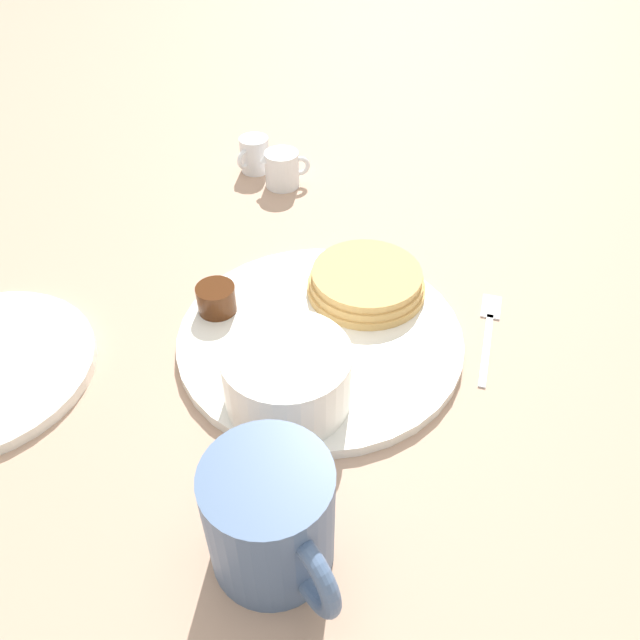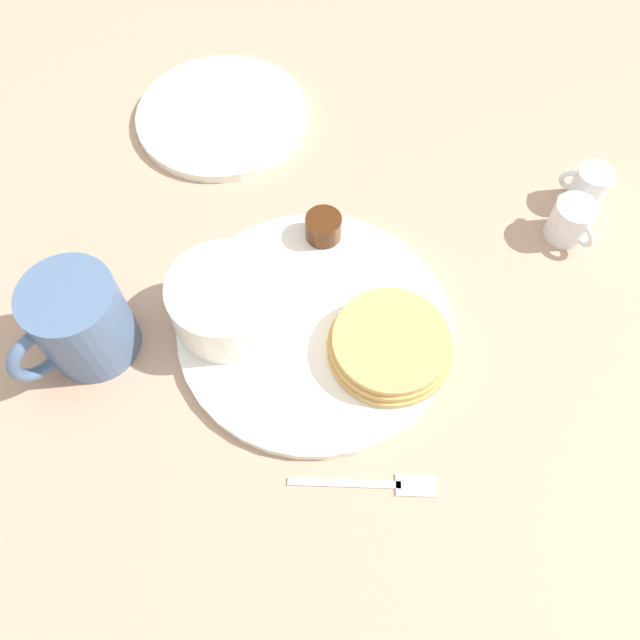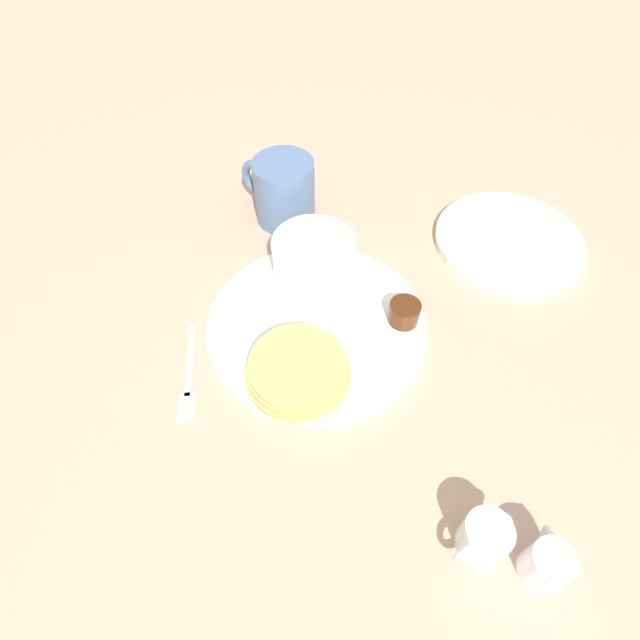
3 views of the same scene
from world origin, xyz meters
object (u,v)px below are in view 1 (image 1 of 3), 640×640
Objects in this scene: bowl at (287,375)px; creamer_pitcher_near at (282,169)px; plate at (320,338)px; coffee_mug at (272,519)px; fork at (489,326)px; creamer_pitcher_far at (254,154)px.

creamer_pitcher_near is at bearing 124.34° from bowl.
plate is 0.24m from coffee_mug.
bowl is 0.83× the size of fork.
plate is 5.30× the size of creamer_pitcher_near.
coffee_mug is 0.90× the size of fork.
coffee_mug is at bearing -57.02° from creamer_pitcher_near.
bowl reaches higher than plate.
coffee_mug is (0.09, -0.21, 0.04)m from plate.
plate is 0.10m from bowl.
bowl is 0.24m from fork.
creamer_pitcher_near is at bearing 130.51° from plate.
coffee_mug is 0.33m from fork.
bowl is at bearing -121.57° from fork.
fork is (0.05, 0.32, -0.05)m from coffee_mug.
plate is at bearing -142.15° from fork.
bowl is at bearing -50.57° from creamer_pitcher_far.
creamer_pitcher_far is 0.43m from fork.
creamer_pitcher_near is (-0.22, 0.33, -0.02)m from bowl.
fork is at bearing -20.61° from creamer_pitcher_near.
plate is at bearing -44.09° from creamer_pitcher_far.
plate is 0.32m from creamer_pitcher_near.
coffee_mug reaches higher than fork.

